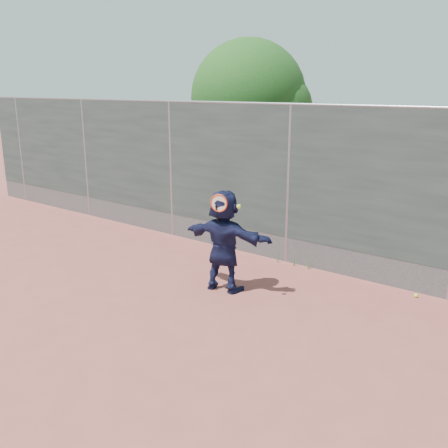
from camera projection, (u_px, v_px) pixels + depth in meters
The scene contains 7 objects.
ground at pixel (160, 328), 7.08m from camera, with size 80.00×80.00×0.00m, color #9E4C42.
player at pixel (224, 241), 8.20m from camera, with size 1.59×0.51×1.71m, color #151939.
ball_ground at pixel (416, 295), 8.09m from camera, with size 0.07×0.07×0.07m, color #C8F536.
fence at pixel (288, 182), 9.35m from camera, with size 20.00×0.06×3.03m.
swing_action at pixel (221, 204), 7.81m from camera, with size 0.63×0.21×0.51m.
tree_left at pixel (254, 101), 12.99m from camera, with size 3.15×3.00×4.53m.
weed_clump at pixel (296, 259), 9.47m from camera, with size 0.68×0.07×0.30m.
Camera 1 is at (4.61, -4.57, 3.31)m, focal length 40.00 mm.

